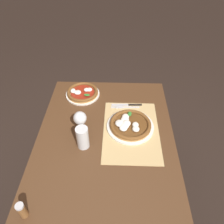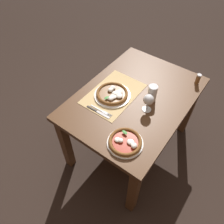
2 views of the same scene
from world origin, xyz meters
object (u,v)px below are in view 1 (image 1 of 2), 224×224
pint_glass (83,138)px  fork (125,107)px  pizza_near (130,125)px  pizza_far (83,93)px  knife (127,105)px  pepper_shaker (22,210)px  wine_glass (80,119)px

pint_glass → fork: size_ratio=0.72×
pizza_near → pizza_far: size_ratio=1.20×
pizza_near → knife: (0.21, 0.02, -0.02)m
fork → pepper_shaker: pepper_shaker is taller
fork → knife: bearing=-23.6°
pint_glass → pizza_far: bearing=8.1°
wine_glass → fork: wine_glass is taller
pint_glass → knife: bearing=-35.5°
wine_glass → fork: size_ratio=0.77×
wine_glass → pizza_far: bearing=6.4°
pizza_near → knife: bearing=4.3°
pint_glass → wine_glass: bearing=13.2°
pizza_near → fork: pizza_near is taller
fork → knife: 0.03m
pepper_shaker → knife: bearing=-31.9°
pizza_near → pepper_shaker: pepper_shaker is taller
pizza_near → pizza_far: bearing=46.9°
pizza_near → wine_glass: wine_glass is taller
pizza_near → pizza_far: (0.32, 0.34, -0.00)m
pizza_far → pint_glass: 0.48m
pepper_shaker → wine_glass: bearing=-20.2°
pizza_near → pizza_far: 0.47m
pizza_far → pizza_near: bearing=-133.1°
pizza_near → pepper_shaker: 0.75m
pizza_near → wine_glass: bearing=97.1°
pizza_near → knife: 0.21m
wine_glass → pepper_shaker: bearing=159.8°
wine_glass → pint_glass: (-0.12, -0.03, -0.04)m
pizza_near → wine_glass: (-0.04, 0.30, 0.08)m
wine_glass → pepper_shaker: 0.56m
pizza_near → knife: pizza_near is taller
pizza_near → knife: size_ratio=1.40×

